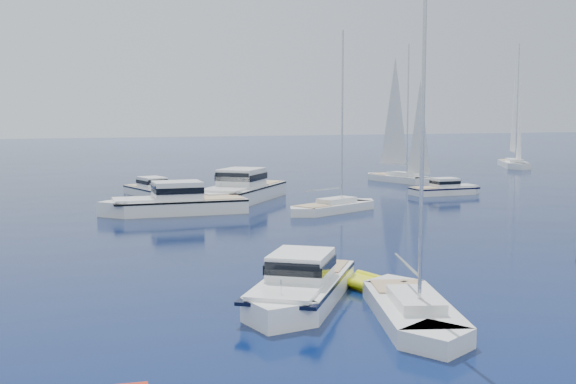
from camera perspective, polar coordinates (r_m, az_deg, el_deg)
The scene contains 11 objects.
ground at distance 30.93m, azimuth 18.32°, elevation -8.83°, with size 400.00×400.00×0.00m, color navy.
motor_cruiser_left at distance 31.18m, azimuth 0.90°, elevation -8.39°, with size 3.07×10.03×2.63m, color white, non-canonical shape.
motor_cruiser_centre at distance 58.13m, azimuth -8.61°, elevation -1.63°, with size 3.68×12.03×3.16m, color white, non-canonical shape.
motor_cruiser_far_r at distance 72.09m, azimuth 11.92°, elevation -0.19°, with size 2.33×7.63×2.00m, color silver, non-canonical shape.
motor_cruiser_distant at distance 65.55m, azimuth -3.63°, elevation -0.69°, with size 4.20×13.74×3.61m, color silver, non-canonical shape.
motor_cruiser_horizon at distance 70.24m, azimuth -10.21°, elevation -0.32°, with size 2.64×8.62×2.26m, color white, non-canonical shape.
sailboat_fore at distance 29.13m, azimuth 9.44°, elevation -9.52°, with size 2.65×10.21×15.00m, color white, non-canonical shape.
sailboat_centre at distance 58.67m, azimuth 3.46°, elevation -1.50°, with size 2.58×9.91×14.57m, color white, non-canonical shape.
sailboat_sails_r at distance 83.96m, azimuth 8.48°, elevation 0.77°, with size 2.76×10.60×15.58m, color white, non-canonical shape.
sailboat_sails_far at distance 109.67m, azimuth 16.77°, elevation 1.83°, with size 3.12×11.99×17.62m, color white, non-canonical shape.
tender_yellow at distance 33.59m, azimuth 6.46°, elevation -7.36°, with size 2.14×3.96×0.95m, color #E3EB0D, non-canonical shape.
Camera 1 is at (-18.57, -23.45, 7.86)m, focal length 46.83 mm.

